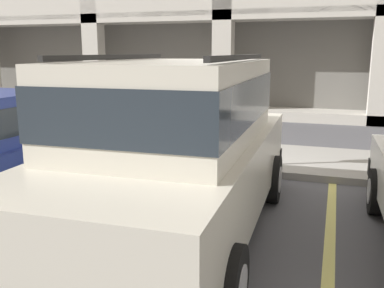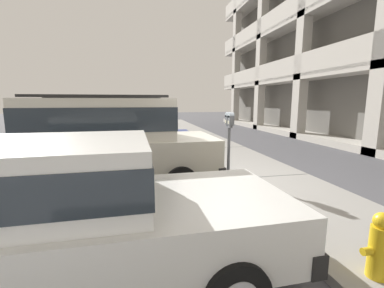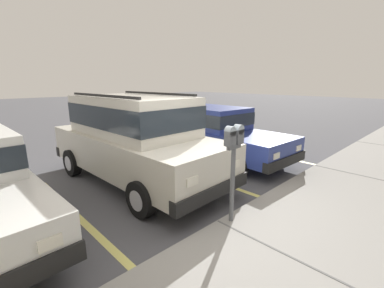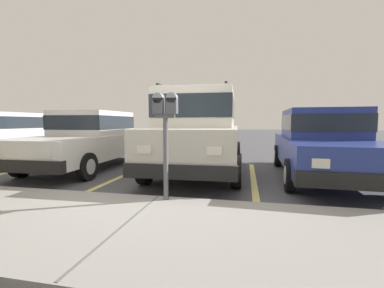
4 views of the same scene
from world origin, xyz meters
The scene contains 5 objects.
ground_plane centered at (0.00, 0.00, -0.05)m, with size 80.00×80.00×0.10m.
sidewalk centered at (0.00, 1.30, 0.06)m, with size 40.00×2.20×0.12m.
parking_stall_lines centered at (1.48, -1.40, 0.00)m, with size 11.95×4.80×0.01m.
silver_suv centered at (-0.18, -2.44, 1.09)m, with size 2.12×4.84×2.03m.
parking_meter_near centered at (-0.17, 0.35, 1.27)m, with size 0.35×0.12×1.54m.
Camera 1 is at (1.43, -6.70, 2.06)m, focal length 40.00 mm.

